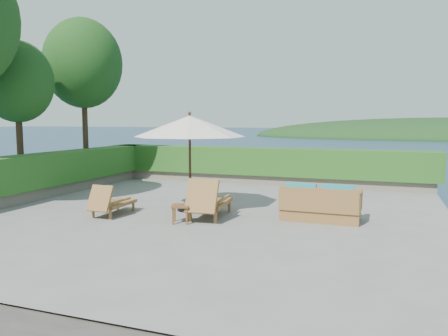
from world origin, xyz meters
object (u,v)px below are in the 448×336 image
(patio_umbrella, at_px, (190,127))
(wicker_loveseat, at_px, (320,206))
(lounge_right, at_px, (209,201))
(side_table, at_px, (181,208))
(lounge_left, at_px, (111,202))

(patio_umbrella, relative_size, wicker_loveseat, 2.03)
(lounge_right, bearing_deg, side_table, -126.30)
(lounge_left, distance_m, side_table, 2.01)
(wicker_loveseat, bearing_deg, lounge_right, -164.79)
(lounge_left, xyz_separation_m, side_table, (2.00, -0.14, 0.01))
(patio_umbrella, height_order, wicker_loveseat, patio_umbrella)
(wicker_loveseat, bearing_deg, side_table, -154.86)
(lounge_right, bearing_deg, lounge_left, -172.27)
(lounge_left, height_order, wicker_loveseat, wicker_loveseat)
(lounge_left, relative_size, side_table, 2.78)
(lounge_left, bearing_deg, patio_umbrella, 37.77)
(lounge_left, height_order, side_table, lounge_left)
(side_table, height_order, wicker_loveseat, wicker_loveseat)
(lounge_right, distance_m, side_table, 0.82)
(lounge_right, bearing_deg, wicker_loveseat, 9.49)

